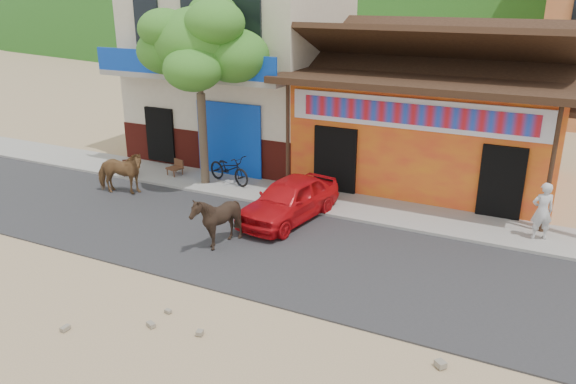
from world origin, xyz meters
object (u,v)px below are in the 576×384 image
object	(u,v)px
tree	(201,93)
cafe_chair_right	(129,162)
cow_dark	(217,220)
cafe_chair_left	(174,161)
pedestrian	(542,211)
scooter	(229,169)
cow_tan	(120,173)
red_car	(289,199)

from	to	relation	value
tree	cafe_chair_right	size ratio (longest dim) A/B	6.30
cow_dark	cafe_chair_left	world-z (taller)	cow_dark
pedestrian	scooter	bearing A→B (deg)	-25.50
scooter	cow_tan	bearing A→B (deg)	146.50
scooter	pedestrian	world-z (taller)	pedestrian
cow_tan	cow_dark	bearing A→B (deg)	-129.74
cafe_chair_right	cafe_chair_left	bearing A→B (deg)	-12.74
cafe_chair_left	tree	bearing A→B (deg)	6.91
red_car	scooter	distance (m)	3.62
cow_tan	pedestrian	xyz separation A→B (m)	(12.28, 1.99, 0.14)
cow_tan	red_car	world-z (taller)	cow_tan
cow_dark	red_car	bearing A→B (deg)	126.77
pedestrian	cafe_chair_left	bearing A→B (deg)	-24.56
tree	cafe_chair_right	xyz separation A→B (m)	(-2.83, -0.50, -2.52)
tree	scooter	size ratio (longest dim) A/B	3.25
cow_tan	pedestrian	bearing A→B (deg)	-98.73
pedestrian	cafe_chair_left	distance (m)	11.76
tree	pedestrian	xyz separation A→B (m)	(10.35, 0.06, -2.23)
cow_tan	cafe_chair_right	world-z (taller)	cow_tan
cow_tan	cow_dark	size ratio (longest dim) A/B	1.15
cow_tan	cafe_chair_left	bearing A→B (deg)	-31.81
tree	cow_tan	distance (m)	3.61
tree	cow_dark	distance (m)	5.46
cow_tan	cafe_chair_left	xyz separation A→B (m)	(0.52, 2.11, -0.13)
tree	cafe_chair_left	xyz separation A→B (m)	(-1.40, 0.19, -2.51)
cafe_chair_left	red_car	bearing A→B (deg)	-3.01
tree	cafe_chair_left	bearing A→B (deg)	172.20
cow_tan	cafe_chair_right	xyz separation A→B (m)	(-0.91, 1.42, -0.15)
tree	pedestrian	bearing A→B (deg)	0.35
tree	cafe_chair_right	world-z (taller)	tree
scooter	cafe_chair_left	size ratio (longest dim) A/B	1.87
tree	scooter	bearing A→B (deg)	23.58
pedestrian	cafe_chair_right	size ratio (longest dim) A/B	1.62
cafe_chair_left	cow_dark	bearing A→B (deg)	-28.12
tree	cow_tan	world-z (taller)	tree
cafe_chair_left	cow_tan	bearing A→B (deg)	-89.18
tree	red_car	distance (m)	4.83
tree	cow_dark	world-z (taller)	tree
cafe_chair_right	red_car	bearing A→B (deg)	-46.92
cafe_chair_left	cafe_chair_right	distance (m)	1.59
cow_tan	red_car	size ratio (longest dim) A/B	0.46
red_car	pedestrian	bearing A→B (deg)	22.58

